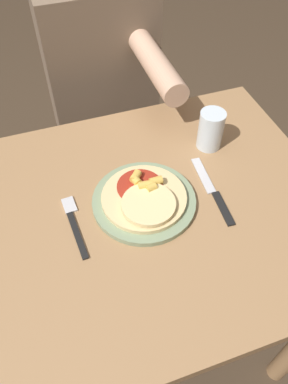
% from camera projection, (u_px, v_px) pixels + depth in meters
% --- Properties ---
extents(ground_plane, '(8.00, 8.00, 0.00)m').
position_uv_depth(ground_plane, '(141.00, 329.00, 1.44)').
color(ground_plane, '#423323').
extents(dining_table, '(0.93, 0.72, 0.75)m').
position_uv_depth(dining_table, '(139.00, 244.00, 0.97)').
color(dining_table, '#9E754C').
rests_on(dining_table, ground_plane).
extents(plate, '(0.24, 0.24, 0.01)m').
position_uv_depth(plate, '(144.00, 201.00, 0.87)').
color(plate, gray).
rests_on(plate, dining_table).
extents(pizza, '(0.20, 0.20, 0.04)m').
position_uv_depth(pizza, '(145.00, 197.00, 0.86)').
color(pizza, '#E0C689').
rests_on(pizza, plate).
extents(fork, '(0.03, 0.18, 0.00)m').
position_uv_depth(fork, '(74.00, 222.00, 0.84)').
color(fork, black).
rests_on(fork, dining_table).
extents(knife, '(0.03, 0.22, 0.00)m').
position_uv_depth(knife, '(213.00, 191.00, 0.90)').
color(knife, black).
rests_on(knife, dining_table).
extents(drinking_glass, '(0.07, 0.07, 0.11)m').
position_uv_depth(drinking_glass, '(211.00, 130.00, 0.97)').
color(drinking_glass, silver).
rests_on(drinking_glass, dining_table).
extents(person_diner, '(0.36, 0.52, 1.18)m').
position_uv_depth(person_diner, '(102.00, 82.00, 1.32)').
color(person_diner, '#2D2D38').
rests_on(person_diner, ground_plane).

